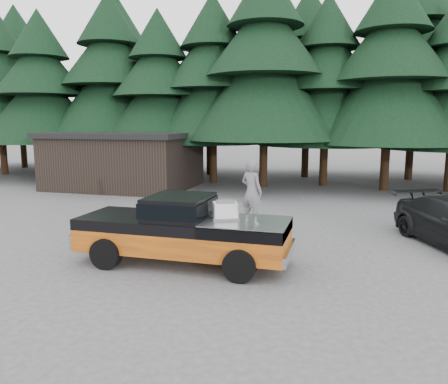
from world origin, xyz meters
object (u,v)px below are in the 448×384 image
(air_compressor, at_px, (225,211))
(pickup_truck, at_px, (183,240))
(utility_building, at_px, (125,160))
(man_on_bed, at_px, (252,192))

(air_compressor, bearing_deg, pickup_truck, 160.56)
(utility_building, bearing_deg, air_compressor, -52.04)
(air_compressor, bearing_deg, man_on_bed, -45.88)
(air_compressor, height_order, man_on_bed, man_on_bed)
(man_on_bed, distance_m, utility_building, 16.65)
(pickup_truck, height_order, utility_building, utility_building)
(pickup_truck, distance_m, utility_building, 15.28)
(utility_building, bearing_deg, pickup_truck, -55.75)
(pickup_truck, relative_size, utility_building, 0.71)
(man_on_bed, bearing_deg, utility_building, -26.36)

